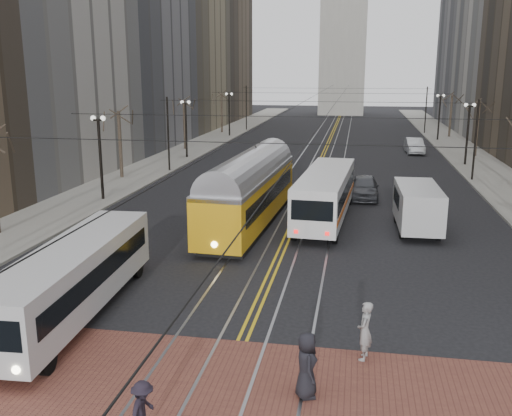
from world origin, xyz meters
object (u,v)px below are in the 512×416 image
at_px(cargo_van, 417,209).
at_px(streetcar, 250,197).
at_px(pedestrian_a, 306,365).
at_px(pedestrian_d, 143,410).
at_px(pedestrian_b, 365,331).
at_px(rear_bus, 325,197).
at_px(transit_bus, 74,281).
at_px(sedan_grey, 364,187).
at_px(sedan_silver, 414,146).

bearing_deg(cargo_van, streetcar, -179.80).
relative_size(pedestrian_a, pedestrian_d, 1.23).
distance_m(cargo_van, pedestrian_b, 15.77).
xyz_separation_m(streetcar, rear_bus, (4.30, 1.63, -0.17)).
height_order(transit_bus, rear_bus, rear_bus).
relative_size(rear_bus, pedestrian_d, 7.43).
bearing_deg(transit_bus, streetcar, 71.00).
height_order(streetcar, sedan_grey, streetcar).
relative_size(cargo_van, sedan_grey, 1.21).
relative_size(transit_bus, sedan_grey, 2.23).
bearing_deg(sedan_grey, streetcar, -128.67).
xyz_separation_m(sedan_silver, pedestrian_b, (-5.68, -47.33, 0.14)).
distance_m(sedan_silver, pedestrian_d, 53.48).
xyz_separation_m(rear_bus, sedan_silver, (7.89, 30.50, -0.67)).
bearing_deg(sedan_grey, pedestrian_d, -100.83).
height_order(sedan_silver, pedestrian_b, pedestrian_b).
xyz_separation_m(streetcar, pedestrian_d, (1.15, -20.20, -0.88)).
xyz_separation_m(transit_bus, pedestrian_a, (8.88, -3.93, -0.37)).
xyz_separation_m(rear_bus, pedestrian_d, (-3.15, -21.84, -0.71)).
bearing_deg(streetcar, transit_bus, -103.18).
distance_m(cargo_van, sedan_silver, 31.98).
relative_size(cargo_van, sedan_silver, 1.17).
bearing_deg(sedan_silver, pedestrian_a, -101.14).
xyz_separation_m(sedan_grey, sedan_silver, (5.51, 23.83, 0.00)).
bearing_deg(cargo_van, pedestrian_d, -113.67).
relative_size(pedestrian_a, pedestrian_b, 1.00).
bearing_deg(sedan_silver, pedestrian_d, -104.73).
distance_m(transit_bus, rear_bus, 17.43).
xyz_separation_m(pedestrian_a, pedestrian_d, (-3.76, -2.57, -0.18)).
bearing_deg(pedestrian_a, pedestrian_b, -49.57).
height_order(sedan_silver, pedestrian_d, sedan_silver).
height_order(pedestrian_b, pedestrian_d, pedestrian_b).
distance_m(pedestrian_b, pedestrian_d, 7.33).
xyz_separation_m(transit_bus, sedan_silver, (16.16, 45.83, -0.52)).
relative_size(sedan_silver, pedestrian_b, 2.61).
distance_m(cargo_van, pedestrian_a, 18.49).
height_order(sedan_grey, sedan_silver, sedan_silver).
distance_m(transit_bus, sedan_silver, 48.60).
bearing_deg(cargo_van, sedan_silver, 83.79).
height_order(sedan_grey, pedestrian_d, sedan_grey).
bearing_deg(rear_bus, streetcar, -155.59).
relative_size(transit_bus, cargo_van, 1.85).
xyz_separation_m(rear_bus, pedestrian_a, (0.61, -19.26, -0.53)).
distance_m(transit_bus, streetcar, 14.27).
distance_m(transit_bus, pedestrian_d, 8.30).
height_order(streetcar, rear_bus, streetcar).
height_order(streetcar, sedan_silver, streetcar).
relative_size(sedan_silver, pedestrian_d, 3.22).
bearing_deg(pedestrian_d, pedestrian_b, -44.14).
height_order(streetcar, pedestrian_b, streetcar).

